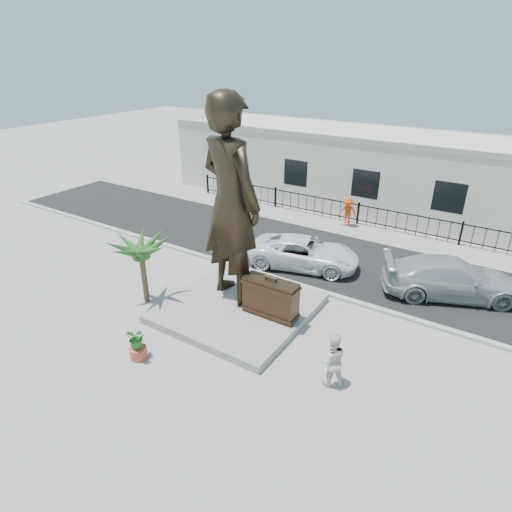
{
  "coord_description": "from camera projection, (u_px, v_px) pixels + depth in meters",
  "views": [
    {
      "loc": [
        7.62,
        -9.81,
        9.07
      ],
      "look_at": [
        0.0,
        2.0,
        2.3
      ],
      "focal_mm": 30.0,
      "sensor_mm": 36.0,
      "label": 1
    }
  ],
  "objects": [
    {
      "name": "plinth",
      "position": [
        238.0,
        308.0,
        16.4
      ],
      "size": [
        5.2,
        5.2,
        0.3
      ],
      "primitive_type": "cube",
      "color": "gray",
      "rests_on": "ground"
    },
    {
      "name": "suitcase",
      "position": [
        271.0,
        298.0,
        15.41
      ],
      "size": [
        2.04,
        0.66,
        1.43
      ],
      "primitive_type": "cube",
      "rotation": [
        0.0,
        0.0,
        0.01
      ],
      "color": "#352416",
      "rests_on": "plinth"
    },
    {
      "name": "statue",
      "position": [
        231.0,
        202.0,
        15.38
      ],
      "size": [
        3.2,
        2.53,
        7.68
      ],
      "primitive_type": "imported",
      "rotation": [
        0.0,
        0.0,
        2.87
      ],
      "color": "black",
      "rests_on": "plinth"
    },
    {
      "name": "shrub",
      "position": [
        136.0,
        339.0,
        13.65
      ],
      "size": [
        0.76,
        0.69,
        0.72
      ],
      "primitive_type": "imported",
      "rotation": [
        0.0,
        0.0,
        -0.22
      ],
      "color": "#256621",
      "rests_on": "planter"
    },
    {
      "name": "palm_tree",
      "position": [
        147.0,
        301.0,
        17.15
      ],
      "size": [
        1.8,
        1.8,
        3.2
      ],
      "primitive_type": null,
      "color": "#234D1C",
      "rests_on": "ground"
    },
    {
      "name": "street",
      "position": [
        322.0,
        254.0,
        21.14
      ],
      "size": [
        40.0,
        7.0,
        0.01
      ],
      "primitive_type": "cube",
      "color": "black",
      "rests_on": "ground"
    },
    {
      "name": "car_silver",
      "position": [
        452.0,
        278.0,
        17.22
      ],
      "size": [
        5.82,
        4.19,
        1.57
      ],
      "primitive_type": "imported",
      "rotation": [
        0.0,
        0.0,
        1.99
      ],
      "color": "#A4A7A8",
      "rests_on": "street"
    },
    {
      "name": "building",
      "position": [
        385.0,
        171.0,
        27.0
      ],
      "size": [
        28.0,
        7.0,
        4.4
      ],
      "primitive_type": "cube",
      "color": "silver",
      "rests_on": "ground"
    },
    {
      "name": "tourist",
      "position": [
        332.0,
        360.0,
        12.54
      ],
      "size": [
        1.08,
        1.03,
        1.75
      ],
      "primitive_type": "imported",
      "rotation": [
        0.0,
        0.0,
        3.76
      ],
      "color": "silver",
      "rests_on": "ground"
    },
    {
      "name": "fence",
      "position": [
        358.0,
        214.0,
        24.51
      ],
      "size": [
        22.0,
        0.1,
        1.2
      ],
      "primitive_type": "cube",
      "color": "black",
      "rests_on": "ground"
    },
    {
      "name": "planter",
      "position": [
        139.0,
        353.0,
        13.9
      ],
      "size": [
        0.56,
        0.56,
        0.4
      ],
      "primitive_type": "cylinder",
      "color": "#BE4A32",
      "rests_on": "ground"
    },
    {
      "name": "far_sidewalk",
      "position": [
        352.0,
        228.0,
        24.16
      ],
      "size": [
        40.0,
        2.5,
        0.02
      ],
      "primitive_type": "cube",
      "color": "#9E9991",
      "rests_on": "ground"
    },
    {
      "name": "ground",
      "position": [
        225.0,
        335.0,
        15.08
      ],
      "size": [
        100.0,
        100.0,
        0.0
      ],
      "primitive_type": "plane",
      "color": "#9E9991",
      "rests_on": "ground"
    },
    {
      "name": "car_white",
      "position": [
        304.0,
        253.0,
        19.62
      ],
      "size": [
        5.4,
        3.53,
        1.38
      ],
      "primitive_type": "imported",
      "rotation": [
        0.0,
        0.0,
        1.84
      ],
      "color": "white",
      "rests_on": "street"
    },
    {
      "name": "worker",
      "position": [
        348.0,
        212.0,
        24.1
      ],
      "size": [
        1.15,
        0.75,
        1.68
      ],
      "primitive_type": "imported",
      "rotation": [
        0.0,
        0.0,
        0.12
      ],
      "color": "#E6420C",
      "rests_on": "far_sidewalk"
    },
    {
      "name": "curb",
      "position": [
        287.0,
        282.0,
        18.47
      ],
      "size": [
        40.0,
        0.25,
        0.12
      ],
      "primitive_type": "cube",
      "color": "#A5A399",
      "rests_on": "ground"
    }
  ]
}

